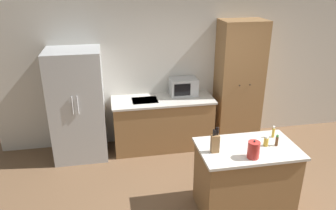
# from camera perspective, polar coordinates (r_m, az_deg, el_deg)

# --- Properties ---
(wall_back) EXTENTS (7.20, 0.06, 2.60)m
(wall_back) POSITION_cam_1_polar(r_m,az_deg,el_deg) (6.09, 5.24, 5.95)
(wall_back) COLOR beige
(wall_back) RESTS_ON ground_plane
(refrigerator) EXTENTS (0.87, 0.75, 1.87)m
(refrigerator) POSITION_cam_1_polar(r_m,az_deg,el_deg) (5.65, -15.46, -0.03)
(refrigerator) COLOR #B7BABC
(refrigerator) RESTS_ON ground_plane
(back_counter) EXTENTS (1.79, 0.69, 0.93)m
(back_counter) POSITION_cam_1_polar(r_m,az_deg,el_deg) (5.92, -0.91, -3.12)
(back_counter) COLOR olive
(back_counter) RESTS_ON ground_plane
(pantry_cabinet) EXTENTS (0.79, 0.55, 2.24)m
(pantry_cabinet) POSITION_cam_1_polar(r_m,az_deg,el_deg) (6.11, 12.21, 3.82)
(pantry_cabinet) COLOR olive
(pantry_cabinet) RESTS_ON ground_plane
(kitchen_island) EXTENTS (1.26, 0.78, 0.95)m
(kitchen_island) POSITION_cam_1_polar(r_m,az_deg,el_deg) (4.54, 13.23, -12.36)
(kitchen_island) COLOR olive
(kitchen_island) RESTS_ON ground_plane
(microwave) EXTENTS (0.48, 0.33, 0.31)m
(microwave) POSITION_cam_1_polar(r_m,az_deg,el_deg) (5.88, 2.70, 3.21)
(microwave) COLOR #B2B5B7
(microwave) RESTS_ON back_counter
(knife_block) EXTENTS (0.10, 0.06, 0.33)m
(knife_block) POSITION_cam_1_polar(r_m,az_deg,el_deg) (4.05, 8.20, -6.59)
(knife_block) COLOR olive
(knife_block) RESTS_ON kitchen_island
(spice_bottle_tall_dark) EXTENTS (0.06, 0.06, 0.13)m
(spice_bottle_tall_dark) POSITION_cam_1_polar(r_m,az_deg,el_deg) (4.36, 16.70, -6.10)
(spice_bottle_tall_dark) COLOR gold
(spice_bottle_tall_dark) RESTS_ON kitchen_island
(spice_bottle_short_red) EXTENTS (0.04, 0.04, 0.15)m
(spice_bottle_short_red) POSITION_cam_1_polar(r_m,az_deg,el_deg) (4.40, 18.42, -5.92)
(spice_bottle_short_red) COLOR #563319
(spice_bottle_short_red) RESTS_ON kitchen_island
(spice_bottle_amber_oil) EXTENTS (0.04, 0.04, 0.16)m
(spice_bottle_amber_oil) POSITION_cam_1_polar(r_m,az_deg,el_deg) (4.60, 17.88, -4.50)
(spice_bottle_amber_oil) COLOR gold
(spice_bottle_amber_oil) RESTS_ON kitchen_island
(kettle) EXTENTS (0.14, 0.14, 0.23)m
(kettle) POSITION_cam_1_polar(r_m,az_deg,el_deg) (4.04, 14.65, -7.56)
(kettle) COLOR #B72D28
(kettle) RESTS_ON kitchen_island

